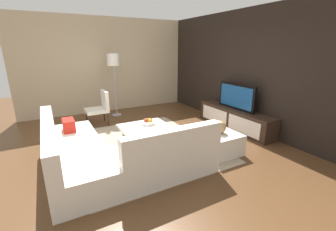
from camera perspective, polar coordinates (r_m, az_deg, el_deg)
name	(u,v)px	position (r m, az deg, el deg)	size (l,w,h in m)	color
ground_plane	(145,148)	(4.58, -5.88, -8.17)	(14.00, 14.00, 0.00)	brown
feature_wall_back	(248,71)	(5.77, 19.64, 10.65)	(6.40, 0.12, 2.80)	black
side_wall_left	(109,66)	(7.28, -14.85, 12.16)	(0.12, 5.20, 2.80)	#C6B28E
area_rug	(143,146)	(4.66, -6.37, -7.65)	(3.05, 2.63, 0.01)	tan
media_console	(234,119)	(5.77, 16.50, -0.76)	(2.16, 0.45, 0.50)	#332319
television	(236,97)	(5.63, 16.97, 4.62)	(1.11, 0.06, 0.61)	black
sectional_couch	(108,154)	(3.77, -14.94, -9.54)	(2.41, 2.42, 0.84)	white
coffee_table	(147,136)	(4.62, -5.30, -5.20)	(1.02, 0.98, 0.38)	#332319
accent_chair_near	(100,106)	(6.05, -16.83, 2.34)	(0.53, 0.54, 0.87)	#332319
floor_lamp	(113,63)	(6.59, -13.70, 12.78)	(0.34, 0.34, 1.77)	#A5A5AA
ottoman	(219,143)	(4.38, 12.70, -6.81)	(0.70, 0.70, 0.40)	white
fruit_bowl	(148,122)	(4.72, -5.12, -1.64)	(0.28, 0.28, 0.14)	silver
decorative_ball	(220,127)	(4.27, 12.98, -2.84)	(0.24, 0.24, 0.24)	#AD8451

